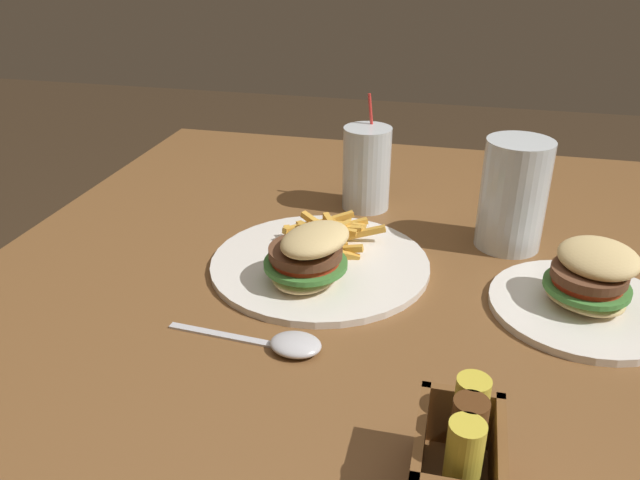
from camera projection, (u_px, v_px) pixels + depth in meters
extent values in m
cube|color=brown|center=(373.00, 293.00, 0.85)|extent=(1.21, 1.11, 0.03)
cylinder|color=brown|center=(211.00, 290.00, 1.59)|extent=(0.10, 0.10, 0.73)
cylinder|color=brown|center=(621.00, 343.00, 1.39)|extent=(0.10, 0.10, 0.73)
cylinder|color=white|center=(320.00, 264.00, 0.88)|extent=(0.31, 0.31, 0.01)
ellipsoid|color=#E0C17F|center=(306.00, 273.00, 0.82)|extent=(0.12, 0.10, 0.02)
cylinder|color=#428438|center=(306.00, 264.00, 0.81)|extent=(0.12, 0.12, 0.01)
cylinder|color=red|center=(306.00, 258.00, 0.81)|extent=(0.10, 0.10, 0.01)
cylinder|color=brown|center=(305.00, 252.00, 0.81)|extent=(0.11, 0.11, 0.01)
ellipsoid|color=#E0C17F|center=(315.00, 239.00, 0.79)|extent=(0.12, 0.10, 0.04)
cube|color=gold|center=(339.00, 229.00, 0.92)|extent=(0.06, 0.03, 0.01)
cube|color=gold|center=(292.00, 244.00, 0.91)|extent=(0.08, 0.05, 0.03)
cube|color=gold|center=(360.00, 234.00, 0.92)|extent=(0.02, 0.08, 0.03)
cube|color=gold|center=(332.00, 230.00, 0.91)|extent=(0.08, 0.06, 0.03)
cube|color=gold|center=(311.00, 255.00, 0.88)|extent=(0.08, 0.02, 0.02)
cube|color=gold|center=(331.00, 220.00, 0.97)|extent=(0.05, 0.07, 0.02)
cube|color=gold|center=(334.00, 252.00, 0.88)|extent=(0.02, 0.07, 0.03)
cube|color=gold|center=(327.00, 241.00, 0.91)|extent=(0.08, 0.02, 0.03)
cube|color=gold|center=(322.00, 227.00, 0.94)|extent=(0.05, 0.08, 0.03)
cube|color=gold|center=(311.00, 230.00, 0.92)|extent=(0.06, 0.06, 0.02)
cube|color=gold|center=(350.00, 226.00, 0.95)|extent=(0.05, 0.05, 0.03)
cube|color=gold|center=(301.00, 237.00, 0.92)|extent=(0.05, 0.04, 0.01)
cube|color=gold|center=(342.00, 229.00, 0.93)|extent=(0.01, 0.06, 0.01)
cube|color=gold|center=(335.00, 230.00, 0.91)|extent=(0.01, 0.06, 0.01)
cube|color=gold|center=(334.00, 230.00, 0.91)|extent=(0.07, 0.02, 0.03)
cube|color=gold|center=(319.00, 228.00, 0.92)|extent=(0.02, 0.07, 0.01)
cube|color=gold|center=(350.00, 225.00, 0.97)|extent=(0.03, 0.06, 0.02)
cube|color=gold|center=(337.00, 221.00, 0.98)|extent=(0.06, 0.04, 0.02)
cube|color=gold|center=(302.00, 227.00, 0.95)|extent=(0.07, 0.05, 0.02)
cube|color=gold|center=(335.00, 230.00, 0.92)|extent=(0.08, 0.05, 0.02)
cube|color=gold|center=(343.00, 249.00, 0.89)|extent=(0.01, 0.06, 0.02)
cylinder|color=silver|center=(513.00, 195.00, 0.90)|extent=(0.10, 0.10, 0.16)
cylinder|color=gold|center=(513.00, 198.00, 0.91)|extent=(0.08, 0.08, 0.15)
cylinder|color=silver|center=(367.00, 168.00, 1.04)|extent=(0.08, 0.08, 0.14)
cylinder|color=#EFA819|center=(366.00, 177.00, 1.04)|extent=(0.07, 0.07, 0.11)
cylinder|color=red|center=(374.00, 150.00, 1.04)|extent=(0.01, 0.03, 0.19)
ellipsoid|color=silver|center=(296.00, 345.00, 0.70)|extent=(0.05, 0.06, 0.02)
cube|color=silver|center=(222.00, 335.00, 0.73)|extent=(0.02, 0.14, 0.00)
cylinder|color=white|center=(582.00, 307.00, 0.78)|extent=(0.23, 0.23, 0.01)
ellipsoid|color=#E0C17F|center=(584.00, 296.00, 0.77)|extent=(0.12, 0.13, 0.02)
cylinder|color=#428438|center=(587.00, 286.00, 0.77)|extent=(0.14, 0.14, 0.01)
cylinder|color=red|center=(588.00, 281.00, 0.76)|extent=(0.12, 0.12, 0.01)
cylinder|color=brown|center=(589.00, 274.00, 0.76)|extent=(0.13, 0.13, 0.01)
ellipsoid|color=#E0C17F|center=(598.00, 256.00, 0.76)|extent=(0.13, 0.13, 0.04)
cube|color=brown|center=(459.00, 421.00, 0.56)|extent=(0.01, 0.07, 0.07)
cube|color=brown|center=(418.00, 458.00, 0.52)|extent=(0.11, 0.01, 0.07)
cube|color=brown|center=(497.00, 472.00, 0.50)|extent=(0.11, 0.01, 0.07)
cylinder|color=gold|center=(468.00, 424.00, 0.52)|extent=(0.03, 0.03, 0.09)
cylinder|color=#512D14|center=(466.00, 447.00, 0.50)|extent=(0.03, 0.03, 0.09)
cylinder|color=gold|center=(462.00, 471.00, 0.48)|extent=(0.03, 0.03, 0.09)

